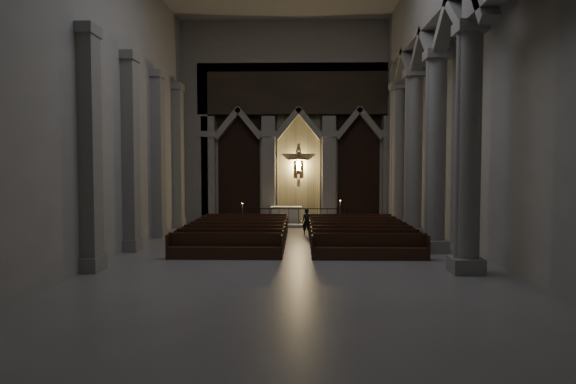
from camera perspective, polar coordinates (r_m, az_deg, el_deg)
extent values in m
plane|color=gray|center=(19.44, 1.02, -7.36)|extent=(24.00, 24.00, 0.00)
cube|color=#A29F97|center=(31.22, 1.19, 7.60)|extent=(14.00, 0.10, 12.00)
cube|color=#A29F97|center=(20.57, -19.17, 9.82)|extent=(0.10, 24.00, 12.00)
cube|color=#A29F97|center=(20.47, 21.34, 9.82)|extent=(0.10, 24.00, 12.00)
cube|color=gray|center=(31.12, -8.82, 2.42)|extent=(0.80, 0.50, 6.40)
cube|color=gray|center=(31.29, -8.77, -2.99)|extent=(1.05, 0.70, 0.50)
cube|color=gray|center=(31.18, -8.85, 6.37)|extent=(1.00, 0.65, 0.35)
cube|color=gray|center=(30.69, -2.18, 2.44)|extent=(0.80, 0.50, 6.40)
cube|color=gray|center=(30.86, -2.17, -3.04)|extent=(1.05, 0.70, 0.50)
cube|color=gray|center=(30.74, -2.19, 6.45)|extent=(1.00, 0.65, 0.35)
cube|color=gray|center=(30.67, 4.55, 2.43)|extent=(0.80, 0.50, 6.40)
cube|color=gray|center=(30.84, 4.53, -3.05)|extent=(1.05, 0.70, 0.50)
cube|color=gray|center=(30.73, 4.57, 6.45)|extent=(1.00, 0.65, 0.35)
cube|color=gray|center=(31.07, 11.20, 2.39)|extent=(0.80, 0.50, 6.40)
cube|color=gray|center=(31.24, 11.14, -3.02)|extent=(1.05, 0.70, 0.50)
cube|color=gray|center=(31.13, 11.24, 6.35)|extent=(1.00, 0.65, 0.35)
cube|color=black|center=(31.20, -5.45, 2.99)|extent=(2.60, 0.15, 7.00)
cube|color=tan|center=(30.97, 1.19, 3.00)|extent=(2.60, 0.15, 7.00)
cube|color=black|center=(31.17, 7.83, 2.98)|extent=(2.60, 0.15, 7.00)
cube|color=black|center=(30.95, 1.19, 11.36)|extent=(12.00, 0.50, 3.00)
cube|color=gray|center=(31.29, -10.28, 4.79)|extent=(1.60, 0.50, 9.00)
cube|color=gray|center=(31.23, 12.67, 4.77)|extent=(1.60, 0.50, 9.00)
cube|color=gray|center=(31.41, 1.20, 15.88)|extent=(14.00, 0.50, 3.00)
plane|color=#F5D46E|center=(30.94, 1.19, 3.00)|extent=(1.50, 0.00, 1.50)
cube|color=brown|center=(30.85, 1.19, 3.00)|extent=(0.13, 0.08, 1.80)
cube|color=brown|center=(30.86, 1.19, 3.65)|extent=(1.10, 0.08, 0.13)
cube|color=tan|center=(30.79, 1.18, 2.91)|extent=(0.26, 0.10, 0.60)
sphere|color=tan|center=(30.80, 1.19, 3.66)|extent=(0.17, 0.17, 0.17)
cylinder|color=tan|center=(30.80, 0.70, 3.60)|extent=(0.45, 0.08, 0.08)
cylinder|color=tan|center=(30.80, 1.67, 3.60)|extent=(0.45, 0.08, 0.08)
cube|color=gray|center=(29.30, 12.00, -3.43)|extent=(1.00, 1.00, 0.50)
cylinder|color=gray|center=(29.13, 12.08, 3.92)|extent=(0.70, 0.70, 7.50)
cube|color=gray|center=(29.45, 12.16, 11.43)|extent=(0.95, 0.95, 0.35)
cube|color=gray|center=(25.41, 13.65, -4.43)|extent=(1.00, 1.00, 0.50)
cylinder|color=gray|center=(25.21, 13.76, 4.06)|extent=(0.70, 0.70, 7.50)
cube|color=gray|center=(25.57, 13.87, 12.71)|extent=(0.95, 0.95, 0.35)
cube|color=gray|center=(21.56, 15.91, -5.78)|extent=(1.00, 1.00, 0.50)
cylinder|color=gray|center=(21.32, 16.05, 4.23)|extent=(0.70, 0.70, 7.50)
cube|color=gray|center=(21.75, 16.21, 14.43)|extent=(0.95, 0.95, 0.35)
cube|color=gray|center=(17.77, 19.16, -7.70)|extent=(1.00, 1.00, 0.50)
cylinder|color=gray|center=(17.47, 19.37, 4.48)|extent=(0.70, 0.70, 7.50)
cube|color=gray|center=(18.00, 19.59, 16.82)|extent=(0.95, 0.95, 0.35)
cube|color=gray|center=(31.01, 11.44, 4.98)|extent=(0.55, 1.20, 9.20)
cube|color=gray|center=(29.62, -12.04, -3.36)|extent=(0.60, 1.00, 0.50)
cube|color=gray|center=(29.45, -12.12, 3.91)|extent=(0.50, 0.80, 7.50)
cube|color=gray|center=(29.76, -12.20, 11.34)|extent=(0.60, 1.00, 0.35)
cube|color=gray|center=(25.77, -14.11, -4.33)|extent=(0.60, 1.00, 0.50)
cube|color=gray|center=(25.57, -14.22, 4.03)|extent=(0.50, 0.80, 7.50)
cube|color=gray|center=(25.94, -14.33, 12.57)|extent=(0.60, 1.00, 0.35)
cube|color=gray|center=(21.98, -16.92, -5.63)|extent=(0.60, 1.00, 0.50)
cube|color=gray|center=(21.75, -17.07, 4.19)|extent=(0.50, 0.80, 7.50)
cube|color=gray|center=(22.17, -17.23, 14.19)|extent=(0.60, 1.00, 0.35)
cube|color=gray|center=(18.28, -20.90, -7.43)|extent=(0.60, 1.00, 0.50)
cube|color=gray|center=(18.00, -21.12, 4.40)|extent=(0.50, 0.80, 7.50)
cube|color=gray|center=(18.51, -21.36, 16.39)|extent=(0.60, 1.00, 0.35)
cube|color=gray|center=(29.92, 1.17, -3.57)|extent=(8.50, 2.60, 0.15)
cube|color=#BBB5A4|center=(30.12, -0.19, -2.53)|extent=(1.68, 0.65, 0.89)
cube|color=silver|center=(30.07, -0.19, -1.66)|extent=(1.82, 0.73, 0.04)
cube|color=black|center=(29.00, 1.16, -1.87)|extent=(5.45, 0.05, 0.05)
cube|color=black|center=(29.19, -4.20, -2.81)|extent=(0.09, 0.09, 1.09)
cube|color=black|center=(29.16, 6.53, -2.83)|extent=(0.09, 0.09, 1.09)
cylinder|color=black|center=(29.14, -3.13, -2.88)|extent=(0.02, 0.02, 1.00)
cylinder|color=black|center=(29.10, -2.06, -2.89)|extent=(0.02, 0.02, 1.00)
cylinder|color=black|center=(29.07, -0.99, -2.89)|extent=(0.02, 0.02, 1.00)
cylinder|color=black|center=(29.06, 0.09, -2.90)|extent=(0.02, 0.02, 1.00)
cylinder|color=black|center=(29.05, 1.16, -2.90)|extent=(0.02, 0.02, 1.00)
cylinder|color=black|center=(29.05, 2.24, -2.90)|extent=(0.02, 0.02, 1.00)
cylinder|color=black|center=(29.06, 3.31, -2.90)|extent=(0.02, 0.02, 1.00)
cylinder|color=black|center=(29.09, 4.39, -2.90)|extent=(0.02, 0.02, 1.00)
cylinder|color=black|center=(29.12, 5.46, -2.90)|extent=(0.02, 0.02, 1.00)
cylinder|color=olive|center=(29.17, -5.08, -3.85)|extent=(0.23, 0.23, 0.05)
cylinder|color=olive|center=(29.11, -5.08, -2.78)|extent=(0.03, 0.03, 1.09)
cylinder|color=olive|center=(29.06, -5.09, -1.71)|extent=(0.11, 0.11, 0.02)
cylinder|color=beige|center=(29.05, -5.09, -1.51)|extent=(0.05, 0.05, 0.19)
sphere|color=#E2924F|center=(29.04, -5.09, -1.29)|extent=(0.04, 0.04, 0.04)
cylinder|color=olive|center=(28.94, 5.80, -3.90)|extent=(0.26, 0.26, 0.05)
cylinder|color=olive|center=(28.88, 5.80, -2.67)|extent=(0.04, 0.04, 1.25)
cylinder|color=olive|center=(28.82, 5.81, -1.43)|extent=(0.13, 0.13, 0.02)
cylinder|color=beige|center=(28.81, 5.81, -1.21)|extent=(0.05, 0.05, 0.22)
sphere|color=#E2924F|center=(28.80, 5.81, -0.95)|extent=(0.05, 0.05, 0.05)
cube|color=black|center=(26.74, -4.68, -4.03)|extent=(4.26, 0.41, 0.46)
cube|color=black|center=(26.87, -4.64, -2.96)|extent=(4.26, 0.07, 0.51)
cube|color=black|center=(27.02, -9.18, -3.50)|extent=(0.06, 0.46, 0.91)
cube|color=black|center=(26.57, -0.09, -3.57)|extent=(0.06, 0.46, 0.91)
cube|color=black|center=(26.71, 6.95, -4.05)|extent=(4.26, 0.41, 0.46)
cube|color=black|center=(26.85, 6.92, -2.98)|extent=(4.26, 0.07, 0.51)
cube|color=black|center=(26.56, 2.36, -3.58)|extent=(0.06, 0.46, 0.91)
cube|color=black|center=(26.97, 11.47, -3.53)|extent=(0.06, 0.46, 0.91)
cube|color=black|center=(25.50, -4.98, -4.38)|extent=(4.26, 0.41, 0.46)
cube|color=black|center=(25.64, -4.93, -3.25)|extent=(4.26, 0.07, 0.51)
cube|color=black|center=(25.80, -9.70, -3.81)|extent=(0.06, 0.46, 0.91)
cube|color=black|center=(25.33, -0.17, -3.90)|extent=(0.06, 0.46, 0.91)
cube|color=black|center=(25.47, 7.22, -4.40)|extent=(4.26, 0.41, 0.46)
cube|color=black|center=(25.61, 7.19, -3.27)|extent=(4.26, 0.07, 0.51)
cube|color=black|center=(25.32, 2.41, -3.90)|extent=(0.06, 0.46, 0.91)
cube|color=black|center=(25.75, 11.96, -3.85)|extent=(0.06, 0.46, 0.91)
cube|color=black|center=(24.27, -5.31, -4.75)|extent=(4.26, 0.41, 0.46)
cube|color=black|center=(24.40, -5.26, -3.57)|extent=(4.26, 0.07, 0.51)
cube|color=black|center=(24.58, -10.26, -4.15)|extent=(0.06, 0.46, 0.91)
cube|color=black|center=(24.08, -0.25, -4.25)|extent=(0.06, 0.46, 0.91)
cube|color=black|center=(24.24, 7.52, -4.78)|extent=(4.26, 0.41, 0.46)
cube|color=black|center=(24.37, 7.48, -3.59)|extent=(4.26, 0.07, 0.51)
cube|color=black|center=(24.08, 2.46, -4.26)|extent=(0.06, 0.46, 0.91)
cube|color=black|center=(24.53, 12.49, -4.19)|extent=(0.06, 0.46, 0.91)
cube|color=black|center=(23.04, -5.67, -5.17)|extent=(4.26, 0.41, 0.46)
cube|color=black|center=(23.17, -5.62, -3.92)|extent=(4.26, 0.07, 0.51)
cube|color=black|center=(23.37, -10.88, -4.53)|extent=(0.06, 0.46, 0.91)
cube|color=black|center=(22.84, -0.35, -4.65)|extent=(0.06, 0.46, 0.91)
cube|color=black|center=(23.01, 7.85, -5.20)|extent=(4.26, 0.41, 0.46)
cube|color=black|center=(23.13, 7.81, -3.95)|extent=(4.26, 0.07, 0.51)
cube|color=black|center=(22.84, 2.52, -4.65)|extent=(0.06, 0.46, 0.91)
cube|color=black|center=(23.31, 13.09, -4.57)|extent=(0.06, 0.46, 0.91)
cube|color=black|center=(21.81, -6.08, -5.64)|extent=(4.26, 0.41, 0.46)
cube|color=black|center=(21.93, -6.02, -4.32)|extent=(4.26, 0.07, 0.51)
cube|color=black|center=(22.16, -11.58, -4.95)|extent=(0.06, 0.46, 0.91)
cube|color=black|center=(21.60, -0.45, -5.09)|extent=(0.06, 0.46, 0.91)
cube|color=black|center=(21.78, 8.22, -5.66)|extent=(4.26, 0.41, 0.46)
cube|color=black|center=(21.90, 8.17, -4.34)|extent=(4.26, 0.07, 0.51)
cube|color=black|center=(21.60, 2.58, -5.10)|extent=(0.06, 0.46, 0.91)
cube|color=black|center=(22.10, 13.74, -5.00)|extent=(0.06, 0.46, 0.91)
cube|color=black|center=(20.59, -6.54, -6.16)|extent=(4.26, 0.41, 0.46)
cube|color=black|center=(20.70, -6.47, -4.76)|extent=(4.26, 0.07, 0.51)
cube|color=black|center=(20.95, -12.35, -5.41)|extent=(0.06, 0.46, 0.91)
cube|color=black|center=(20.37, -0.57, -5.59)|extent=(0.06, 0.46, 0.91)
cube|color=black|center=(20.55, 8.63, -6.19)|extent=(4.26, 0.41, 0.46)
cube|color=black|center=(20.67, 8.58, -4.78)|extent=(4.26, 0.07, 0.51)
cube|color=black|center=(20.36, 2.65, -5.59)|extent=(0.06, 0.46, 0.91)
cube|color=black|center=(20.89, 14.48, -5.47)|extent=(0.06, 0.46, 0.91)
cube|color=black|center=(19.36, -7.06, -6.74)|extent=(4.26, 0.41, 0.46)
cube|color=black|center=(19.48, -6.98, -5.25)|extent=(4.26, 0.07, 0.51)
cube|color=black|center=(19.75, -13.22, -5.94)|extent=(0.06, 0.46, 0.91)
cube|color=black|center=(19.13, -0.70, -6.15)|extent=(0.06, 0.46, 0.91)
cube|color=black|center=(19.33, 9.10, -6.78)|extent=(4.26, 0.41, 0.46)
cube|color=black|center=(19.44, 9.04, -5.28)|extent=(4.26, 0.07, 0.51)
cube|color=black|center=(19.12, 2.73, -6.15)|extent=(0.06, 0.46, 0.91)
cube|color=black|center=(19.69, 15.30, -5.99)|extent=(0.06, 0.46, 0.91)
imported|color=black|center=(25.66, 2.10, -3.35)|extent=(0.52, 0.38, 1.32)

